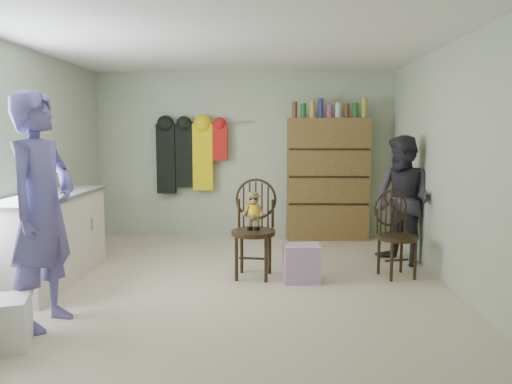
{
  "coord_description": "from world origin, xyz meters",
  "views": [
    {
      "loc": [
        0.42,
        -5.12,
        1.58
      ],
      "look_at": [
        0.25,
        0.2,
        0.95
      ],
      "focal_mm": 35.0,
      "sensor_mm": 36.0,
      "label": 1
    }
  ],
  "objects_px": {
    "counter": "(48,238)",
    "dresser": "(328,178)",
    "chair_front": "(254,221)",
    "chair_far": "(395,231)"
  },
  "relations": [
    {
      "from": "chair_front",
      "to": "dresser",
      "type": "xyz_separation_m",
      "value": [
        1.02,
        2.02,
        0.3
      ]
    },
    {
      "from": "counter",
      "to": "dresser",
      "type": "height_order",
      "value": "dresser"
    },
    {
      "from": "counter",
      "to": "dresser",
      "type": "distance_m",
      "value": 3.96
    },
    {
      "from": "counter",
      "to": "chair_far",
      "type": "xyz_separation_m",
      "value": [
        3.73,
        0.34,
        0.04
      ]
    },
    {
      "from": "chair_far",
      "to": "dresser",
      "type": "distance_m",
      "value": 2.07
    },
    {
      "from": "chair_far",
      "to": "dresser",
      "type": "height_order",
      "value": "dresser"
    },
    {
      "from": "dresser",
      "to": "counter",
      "type": "bearing_deg",
      "value": -144.32
    },
    {
      "from": "chair_front",
      "to": "dresser",
      "type": "bearing_deg",
      "value": 69.68
    },
    {
      "from": "counter",
      "to": "dresser",
      "type": "xyz_separation_m",
      "value": [
        3.2,
        2.3,
        0.44
      ]
    },
    {
      "from": "counter",
      "to": "chair_front",
      "type": "xyz_separation_m",
      "value": [
        2.18,
        0.27,
        0.15
      ]
    }
  ]
}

